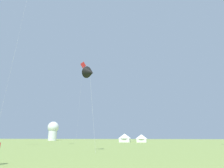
{
  "coord_description": "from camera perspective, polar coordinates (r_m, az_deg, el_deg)",
  "views": [
    {
      "loc": [
        7.26,
        -5.81,
        1.85
      ],
      "look_at": [
        0.0,
        32.0,
        13.19
      ],
      "focal_mm": 29.05,
      "sensor_mm": 36.0,
      "label": 1
    }
  ],
  "objects": [
    {
      "name": "kite_red_diamond",
      "position": [
        70.5,
        -9.1,
        5.61
      ],
      "size": [
        1.6,
        2.68,
        29.82
      ],
      "color": "red",
      "rests_on": "ground"
    },
    {
      "name": "festival_tent_left",
      "position": [
        72.08,
        9.24,
        -16.41
      ],
      "size": [
        4.47,
        4.47,
        2.91
      ],
      "color": "white",
      "rests_on": "ground"
    },
    {
      "name": "festival_tent_right",
      "position": [
        72.58,
        4.01,
        -16.44
      ],
      "size": [
        4.91,
        4.91,
        3.19
      ],
      "color": "white",
      "rests_on": "ground"
    },
    {
      "name": "observatory_dome",
      "position": [
        115.46,
        -18.08,
        -13.57
      ],
      "size": [
        6.4,
        6.4,
        10.8
      ],
      "color": "white",
      "rests_on": "ground"
    },
    {
      "name": "kite_black_delta",
      "position": [
        25.81,
        -7.0,
        3.6
      ],
      "size": [
        2.64,
        2.43,
        11.66
      ],
      "color": "black",
      "rests_on": "ground"
    }
  ]
}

